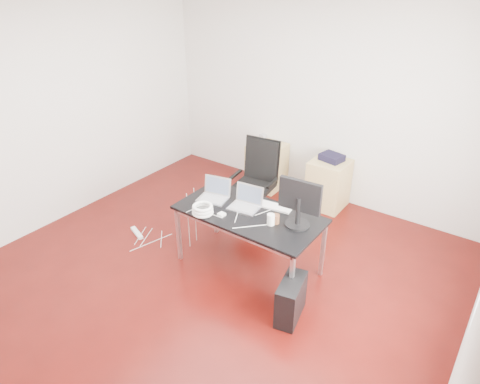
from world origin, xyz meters
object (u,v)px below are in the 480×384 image
Objects in this scene: office_chair at (257,177)px; filing_cabinet_left at (267,166)px; filing_cabinet_right at (328,184)px; desk at (249,217)px; pc_tower at (291,299)px.

filing_cabinet_left is (-0.37, 0.84, -0.26)m from office_chair.
office_chair is 1.54× the size of filing_cabinet_right.
filing_cabinet_right is (0.12, 1.83, -0.33)m from desk.
desk is 2.07m from filing_cabinet_left.
office_chair reaches higher than filing_cabinet_right.
filing_cabinet_right reaches higher than pc_tower.
office_chair reaches higher than filing_cabinet_left.
filing_cabinet_left is 2.82m from pc_tower.
filing_cabinet_left and filing_cabinet_right have the same top height.
pc_tower is at bearing -27.82° from desk.
office_chair is at bearing -128.46° from filing_cabinet_right.
office_chair reaches higher than desk.
filing_cabinet_right is at bearing 94.60° from pc_tower.
office_chair is 1.54× the size of filing_cabinet_left.
filing_cabinet_left is 1.56× the size of pc_tower.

